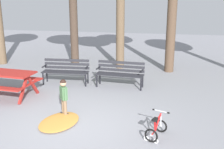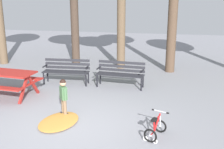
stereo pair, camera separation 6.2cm
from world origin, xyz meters
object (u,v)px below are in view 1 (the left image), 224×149
Objects in this scene: picnic_table at (5,77)px; park_bench_left at (120,72)px; park_bench_far_left at (66,69)px; child_standing at (64,95)px; kids_bicycle at (156,129)px.

park_bench_left is (3.24, 1.65, -0.08)m from picnic_table.
child_standing reaches higher than park_bench_far_left.
child_standing is (2.27, -0.99, -0.04)m from picnic_table.
park_bench_far_left is at bearing 135.34° from kids_bicycle.
kids_bicycle is at bearing -44.66° from park_bench_far_left.
park_bench_left is 1.69× the size of child_standing.
park_bench_left reaches higher than picnic_table.
picnic_table is 2.08m from park_bench_far_left.
park_bench_left is at bearing 112.77° from kids_bicycle.
picnic_table is at bearing 156.48° from child_standing.
park_bench_far_left is 4.65m from kids_bicycle.
kids_bicycle is at bearing -15.80° from child_standing.
child_standing is (0.95, -2.59, 0.05)m from park_bench_far_left.
park_bench_far_left and park_bench_left have the same top height.
child_standing reaches higher than kids_bicycle.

